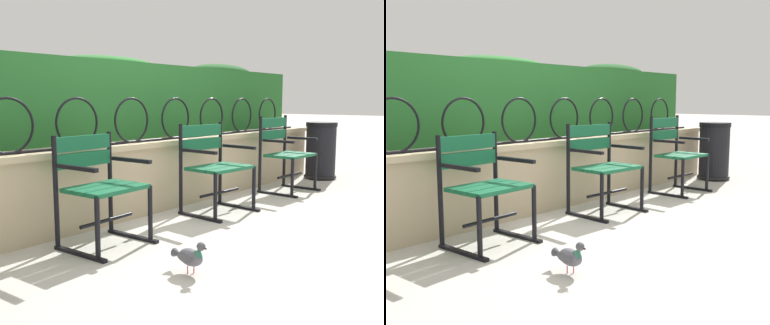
{
  "view_description": "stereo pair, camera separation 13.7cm",
  "coord_description": "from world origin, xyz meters",
  "views": [
    {
      "loc": [
        -3.03,
        -2.46,
        1.08
      ],
      "look_at": [
        0.0,
        0.06,
        0.55
      ],
      "focal_mm": 43.45,
      "sensor_mm": 36.0,
      "label": 1
    },
    {
      "loc": [
        -2.94,
        -2.56,
        1.08
      ],
      "look_at": [
        0.0,
        0.06,
        0.55
      ],
      "focal_mm": 43.45,
      "sensor_mm": 36.0,
      "label": 2
    }
  ],
  "objects": [
    {
      "name": "pigeon_near_chairs",
      "position": [
        -0.88,
        -0.66,
        0.11
      ],
      "size": [
        0.12,
        0.29,
        0.22
      ],
      "color": "#5B5B66",
      "rests_on": "ground"
    },
    {
      "name": "stone_wall",
      "position": [
        0.0,
        0.77,
        0.35
      ],
      "size": [
        6.44,
        0.41,
        0.69
      ],
      "color": "tan",
      "rests_on": "ground"
    },
    {
      "name": "iron_arch_fence",
      "position": [
        -0.09,
        0.69,
        0.88
      ],
      "size": [
        5.92,
        0.02,
        0.42
      ],
      "color": "black",
      "rests_on": "stone_wall"
    },
    {
      "name": "park_chair_centre_right",
      "position": [
        0.52,
        0.21,
        0.47
      ],
      "size": [
        0.65,
        0.56,
        0.86
      ],
      "color": "#145B38",
      "rests_on": "ground"
    },
    {
      "name": "hedge_row",
      "position": [
        0.02,
        1.21,
        1.11
      ],
      "size": [
        6.31,
        0.55,
        0.89
      ],
      "color": "#236028",
      "rests_on": "stone_wall"
    },
    {
      "name": "park_chair_centre_left",
      "position": [
        -0.86,
        0.24,
        0.45
      ],
      "size": [
        0.6,
        0.55,
        0.83
      ],
      "color": "#145B38",
      "rests_on": "ground"
    },
    {
      "name": "park_chair_rightmost",
      "position": [
        1.88,
        0.19,
        0.47
      ],
      "size": [
        0.61,
        0.54,
        0.9
      ],
      "color": "#145B38",
      "rests_on": "ground"
    },
    {
      "name": "ground_plane",
      "position": [
        0.0,
        0.0,
        0.0
      ],
      "size": [
        60.0,
        60.0,
        0.0
      ],
      "primitive_type": "plane",
      "color": "#BCB7AD"
    },
    {
      "name": "trash_bin",
      "position": [
        3.0,
        0.24,
        0.37
      ],
      "size": [
        0.44,
        0.44,
        0.78
      ],
      "color": "black",
      "rests_on": "ground"
    }
  ]
}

